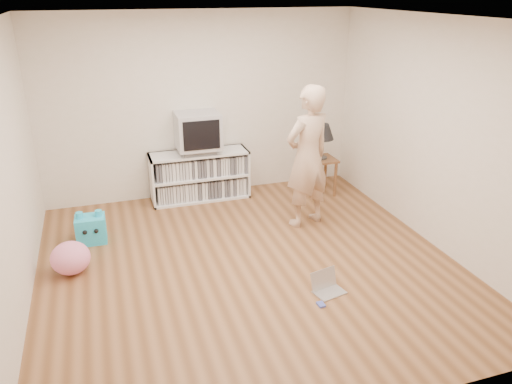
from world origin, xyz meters
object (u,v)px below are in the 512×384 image
object	(u,v)px
media_unit	(199,175)
person	(308,157)
laptop	(326,286)
plush_blue	(91,229)
side_table	(320,167)
table_lamp	(322,132)
plush_pink	(70,258)
crt_tv	(198,130)
dvd_deck	(199,150)

from	to	relation	value
media_unit	person	size ratio (longest dim) A/B	0.77
laptop	plush_blue	size ratio (longest dim) A/B	0.87
side_table	table_lamp	world-z (taller)	table_lamp
table_lamp	plush_pink	size ratio (longest dim) A/B	1.24
person	plush_blue	xyz separation A→B (m)	(-2.66, 0.32, -0.73)
media_unit	table_lamp	size ratio (longest dim) A/B	2.72
table_lamp	laptop	xyz separation A→B (m)	(-1.01, -2.39, -0.88)
table_lamp	plush_pink	distance (m)	3.77
crt_tv	side_table	bearing A→B (deg)	-11.99
person	side_table	bearing A→B (deg)	-142.31
dvd_deck	laptop	bearing A→B (deg)	-75.50
dvd_deck	side_table	world-z (taller)	dvd_deck
crt_tv	table_lamp	world-z (taller)	crt_tv
table_lamp	plush_blue	distance (m)	3.40
person	plush_pink	world-z (taller)	person
person	crt_tv	bearing A→B (deg)	-65.29
media_unit	person	bearing A→B (deg)	-48.06
media_unit	person	distance (m)	1.77
crt_tv	person	xyz separation A→B (m)	(1.13, -1.23, -0.12)
dvd_deck	side_table	xyz separation A→B (m)	(1.73, -0.37, -0.32)
dvd_deck	table_lamp	bearing A→B (deg)	-12.10
media_unit	laptop	size ratio (longest dim) A/B	4.02
media_unit	plush_blue	distance (m)	1.81
dvd_deck	plush_blue	distance (m)	1.88
side_table	crt_tv	bearing A→B (deg)	168.01
dvd_deck	plush_blue	xyz separation A→B (m)	(-1.53, -0.92, -0.56)
side_table	plush_blue	distance (m)	3.32
table_lamp	laptop	bearing A→B (deg)	-112.97
media_unit	crt_tv	distance (m)	0.67
plush_blue	dvd_deck	bearing A→B (deg)	32.96
dvd_deck	plush_pink	size ratio (longest dim) A/B	1.08
person	table_lamp	bearing A→B (deg)	-142.31
dvd_deck	table_lamp	distance (m)	1.78
side_table	table_lamp	distance (m)	0.53
table_lamp	media_unit	bearing A→B (deg)	167.41
dvd_deck	laptop	xyz separation A→B (m)	(0.71, -2.76, -0.68)
dvd_deck	table_lamp	size ratio (longest dim) A/B	0.87
dvd_deck	laptop	size ratio (longest dim) A/B	1.29
media_unit	plush_pink	size ratio (longest dim) A/B	3.36
laptop	plush_pink	xyz separation A→B (m)	(-2.47, 1.17, 0.12)
plush_blue	laptop	bearing A→B (deg)	-37.34
media_unit	table_lamp	distance (m)	1.86
media_unit	table_lamp	bearing A→B (deg)	-12.59
crt_tv	side_table	xyz separation A→B (m)	(1.73, -0.37, -0.60)
table_lamp	person	bearing A→B (deg)	-124.65
crt_tv	laptop	size ratio (longest dim) A/B	1.72
crt_tv	laptop	distance (m)	3.01
dvd_deck	person	size ratio (longest dim) A/B	0.25
crt_tv	table_lamp	xyz separation A→B (m)	(1.73, -0.37, -0.08)
crt_tv	person	world-z (taller)	person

